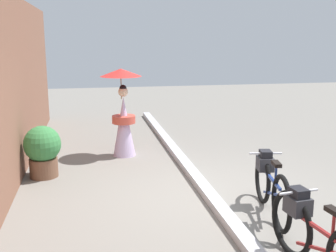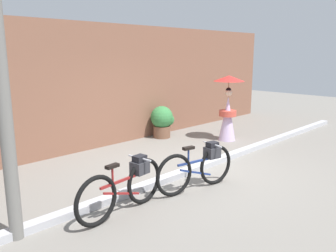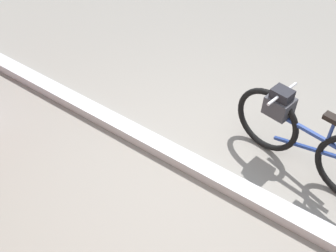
# 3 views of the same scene
# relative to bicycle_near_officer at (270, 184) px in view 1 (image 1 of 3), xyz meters

# --- Properties ---
(ground_plane) EXTENTS (30.00, 30.00, 0.00)m
(ground_plane) POSITION_rel_bicycle_near_officer_xyz_m (0.75, 0.68, -0.44)
(ground_plane) COLOR gray
(sidewalk_curb) EXTENTS (14.00, 0.20, 0.12)m
(sidewalk_curb) POSITION_rel_bicycle_near_officer_xyz_m (0.75, 0.68, -0.38)
(sidewalk_curb) COLOR #B2B2B7
(sidewalk_curb) RESTS_ON ground_plane
(bicycle_near_officer) EXTENTS (1.72, 0.48, 0.84)m
(bicycle_near_officer) POSITION_rel_bicycle_near_officer_xyz_m (0.00, 0.00, 0.00)
(bicycle_near_officer) COLOR black
(bicycle_near_officer) RESTS_ON ground_plane
(bicycle_far_side) EXTENTS (1.77, 0.48, 0.85)m
(bicycle_far_side) POSITION_rel_bicycle_near_officer_xyz_m (-1.54, 0.20, 0.00)
(bicycle_far_side) COLOR black
(bicycle_far_side) RESTS_ON ground_plane
(person_with_parasol) EXTENTS (0.87, 0.87, 1.84)m
(person_with_parasol) POSITION_rel_bicycle_near_officer_xyz_m (3.39, 1.77, 0.52)
(person_with_parasol) COLOR silver
(person_with_parasol) RESTS_ON ground_plane
(potted_plant_by_door) EXTENTS (0.67, 0.66, 0.94)m
(potted_plant_by_door) POSITION_rel_bicycle_near_officer_xyz_m (2.29, 3.30, 0.07)
(potted_plant_by_door) COLOR brown
(potted_plant_by_door) RESTS_ON ground_plane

